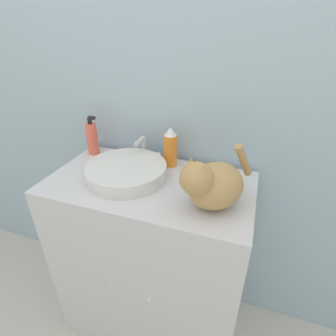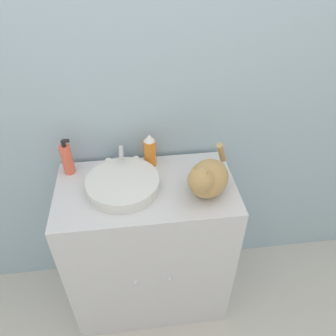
{
  "view_description": "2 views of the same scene",
  "coord_description": "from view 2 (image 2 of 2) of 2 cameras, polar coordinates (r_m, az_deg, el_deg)",
  "views": [
    {
      "loc": [
        0.37,
        -0.6,
        1.49
      ],
      "look_at": [
        0.09,
        0.2,
        1.01
      ],
      "focal_mm": 28.0,
      "sensor_mm": 36.0,
      "label": 1
    },
    {
      "loc": [
        -0.04,
        -0.9,
        1.95
      ],
      "look_at": [
        0.1,
        0.21,
        1.04
      ],
      "focal_mm": 35.0,
      "sensor_mm": 36.0,
      "label": 2
    }
  ],
  "objects": [
    {
      "name": "spray_bottle",
      "position": [
        1.61,
        -3.19,
        3.03
      ],
      "size": [
        0.06,
        0.06,
        0.18
      ],
      "color": "orange",
      "rests_on": "vanity_cabinet"
    },
    {
      "name": "cat",
      "position": [
        1.45,
        6.85,
        -1.76
      ],
      "size": [
        0.26,
        0.29,
        0.22
      ],
      "rotation": [
        0.0,
        0.0,
        -2.23
      ],
      "color": "tan",
      "rests_on": "vanity_cabinet"
    },
    {
      "name": "wall_back",
      "position": [
        1.58,
        -5.14,
        12.57
      ],
      "size": [
        6.0,
        0.05,
        2.5
      ],
      "color": "#9EB7C6",
      "rests_on": "ground_plane"
    },
    {
      "name": "faucet",
      "position": [
        1.64,
        -8.02,
        1.86
      ],
      "size": [
        0.17,
        0.1,
        0.12
      ],
      "color": "silver",
      "rests_on": "vanity_cabinet"
    },
    {
      "name": "sink_basin",
      "position": [
        1.52,
        -7.85,
        -2.75
      ],
      "size": [
        0.34,
        0.34,
        0.06
      ],
      "color": "silver",
      "rests_on": "vanity_cabinet"
    },
    {
      "name": "ground_plane",
      "position": [
        2.15,
        -2.23,
        -26.09
      ],
      "size": [
        8.0,
        8.0,
        0.0
      ],
      "primitive_type": "plane",
      "color": "beige"
    },
    {
      "name": "vanity_cabinet",
      "position": [
        1.88,
        -3.27,
        -13.73
      ],
      "size": [
        0.85,
        0.48,
        0.92
      ],
      "color": "silver",
      "rests_on": "ground_plane"
    },
    {
      "name": "soap_bottle",
      "position": [
        1.64,
        -17.16,
        1.54
      ],
      "size": [
        0.06,
        0.05,
        0.19
      ],
      "color": "#EF6047",
      "rests_on": "vanity_cabinet"
    }
  ]
}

